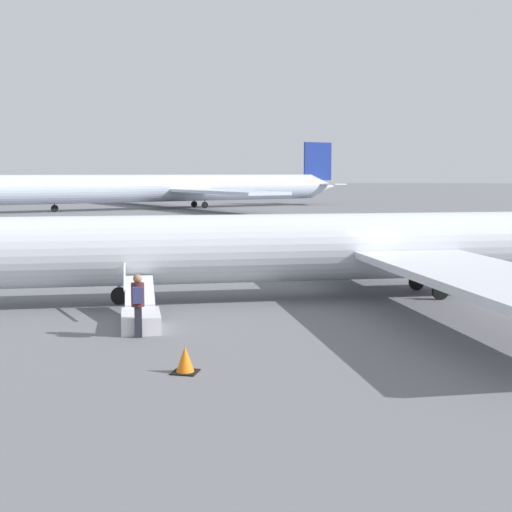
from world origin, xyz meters
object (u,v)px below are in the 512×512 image
object	(u,v)px
airplane_far_left	(174,188)
boarding_stairs	(140,314)
airplane_main	(384,245)
passenger	(138,301)

from	to	relation	value
airplane_far_left	boarding_stairs	size ratio (longest dim) A/B	9.91
airplane_main	passenger	distance (m)	10.32
boarding_stairs	passenger	bearing A→B (deg)	176.55
airplane_far_left	boarding_stairs	bearing A→B (deg)	63.75
boarding_stairs	airplane_far_left	bearing A→B (deg)	-4.40
airplane_main	airplane_far_left	distance (m)	66.13
airplane_main	airplane_far_left	world-z (taller)	airplane_far_left
airplane_far_left	passenger	size ratio (longest dim) A/B	23.29
airplane_main	airplane_far_left	xyz separation A→B (m)	(28.61, -59.61, 0.74)
airplane_main	passenger	xyz separation A→B (m)	(6.28, 8.13, -0.86)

